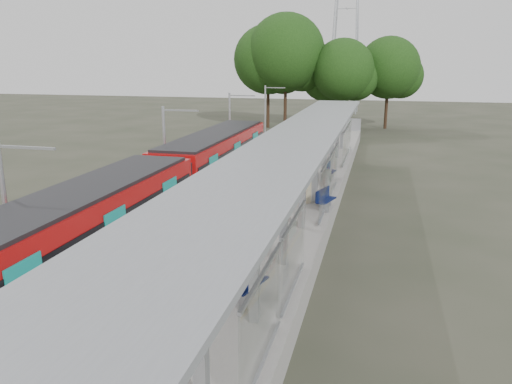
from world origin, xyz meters
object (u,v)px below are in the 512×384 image
Objects in this scene: bench_far at (329,171)px; litter_bin at (327,178)px; bench_near at (248,281)px; train at (167,187)px; bench_mid at (325,198)px; info_pillar_far at (307,186)px.

litter_bin is (0.10, -1.88, -0.02)m from bench_far.
litter_bin is (0.77, 13.91, -0.03)m from bench_near.
train is 28.35× the size of litter_bin.
bench_mid is at bearing 100.68° from bench_near.
train is 6.70m from info_pillar_far.
bench_far is (-0.46, 6.16, -0.00)m from bench_mid.
bench_far is (6.65, 7.91, -0.54)m from train.
info_pillar_far is 3.46m from litter_bin.
bench_near is 9.70m from bench_mid.
info_pillar_far is (6.15, 2.64, -0.24)m from train.
litter_bin reaches higher than bench_far.
bench_near is at bearing -79.04° from bench_mid.
litter_bin is at bearing -77.99° from bench_far.
train is 18.55× the size of bench_mid.
litter_bin is (6.75, 6.03, -0.57)m from train.
bench_mid is at bearing -85.16° from litter_bin.
train is 18.83× the size of bench_far.
info_pillar_far reaches higher than bench_far.
bench_mid is (7.11, 1.76, -0.54)m from train.
bench_far is at bearing 93.10° from litter_bin.
bench_near is 15.80m from bench_far.
train is 10.35m from bench_far.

